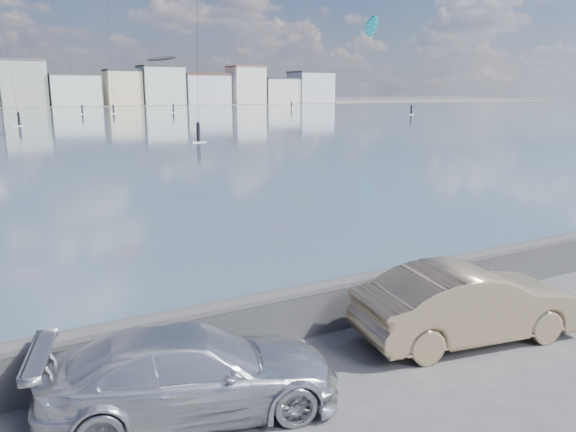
% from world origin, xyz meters
% --- Properties ---
extents(ground, '(700.00, 700.00, 0.00)m').
position_xyz_m(ground, '(0.00, 0.00, 0.00)').
color(ground, '#333335').
rests_on(ground, ground).
extents(bay_water, '(500.00, 177.00, 0.00)m').
position_xyz_m(bay_water, '(0.00, 91.50, 0.01)').
color(bay_water, '#3E5966').
rests_on(bay_water, ground).
extents(seawall, '(400.00, 0.36, 1.08)m').
position_xyz_m(seawall, '(0.00, 2.70, 0.58)').
color(seawall, '#28282B').
rests_on(seawall, ground).
extents(car_silver, '(4.91, 2.99, 1.33)m').
position_xyz_m(car_silver, '(-2.31, 1.15, 0.67)').
color(car_silver, silver).
rests_on(car_silver, ground).
extents(car_champagne, '(4.80, 2.39, 1.51)m').
position_xyz_m(car_champagne, '(3.40, 0.94, 0.76)').
color(car_champagne, tan).
rests_on(car_champagne, ground).
extents(kitesurfer_0, '(7.84, 15.81, 25.65)m').
position_xyz_m(kitesurfer_0, '(14.14, 132.24, 24.22)').
color(kitesurfer_0, '#BF8C19').
rests_on(kitesurfer_0, ground).
extents(kitesurfer_4, '(9.33, 16.82, 13.38)m').
position_xyz_m(kitesurfer_4, '(37.42, 130.15, 12.16)').
color(kitesurfer_4, black).
rests_on(kitesurfer_4, ground).
extents(kitesurfer_8, '(6.52, 19.80, 21.23)m').
position_xyz_m(kitesurfer_8, '(74.99, 97.41, 18.45)').
color(kitesurfer_8, '#19BFBF').
rests_on(kitesurfer_8, ground).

